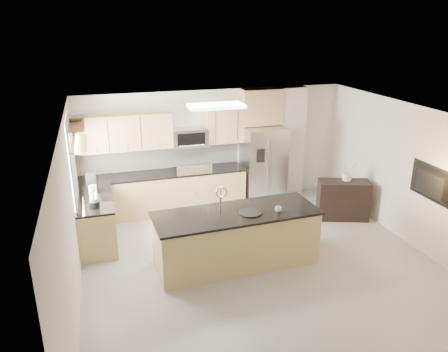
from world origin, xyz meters
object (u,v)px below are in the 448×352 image
object	(u,v)px
coffee_maker	(92,183)
television	(429,184)
cup	(278,209)
kettle	(97,195)
credenza	(343,200)
island	(236,238)
blender	(94,198)
refrigerator	(263,165)
flower_vase	(348,166)
microwave	(190,137)
bowl	(75,118)
range	(192,189)
platter	(251,213)

from	to	relation	value
coffee_maker	television	world-z (taller)	television
cup	coffee_maker	bearing A→B (deg)	146.62
cup	kettle	distance (m)	3.30
kettle	credenza	bearing A→B (deg)	-2.87
island	blender	bearing A→B (deg)	154.08
refrigerator	blender	distance (m)	4.01
flower_vase	blender	bearing A→B (deg)	-178.43
microwave	kettle	distance (m)	2.47
cup	bowl	world-z (taller)	bowl
range	platter	xyz separation A→B (m)	(0.43, -2.60, 0.51)
flower_vase	bowl	bearing A→B (deg)	174.22
island	blender	world-z (taller)	island
refrigerator	credenza	xyz separation A→B (m)	(1.30, -1.35, -0.47)
range	credenza	bearing A→B (deg)	-25.30
island	microwave	bearing A→B (deg)	92.33
range	flower_vase	size ratio (longest dim) A/B	1.86
blender	bowl	bearing A→B (deg)	104.52
television	platter	bearing A→B (deg)	80.35
island	bowl	distance (m)	3.53
refrigerator	flower_vase	distance (m)	1.92
kettle	bowl	size ratio (longest dim) A/B	0.55
microwave	platter	xyz separation A→B (m)	(0.43, -2.72, -0.65)
range	bowl	world-z (taller)	bowl
cup	coffee_maker	size ratio (longest dim) A/B	0.33
platter	refrigerator	bearing A→B (deg)	64.25
microwave	credenza	xyz separation A→B (m)	(2.96, -1.52, -1.21)
cup	television	bearing A→B (deg)	-9.76
refrigerator	kettle	world-z (taller)	refrigerator
range	television	xyz separation A→B (m)	(3.51, -3.12, 0.88)
platter	kettle	size ratio (longest dim) A/B	1.72
television	kettle	bearing A→B (deg)	70.40
cup	bowl	size ratio (longest dim) A/B	0.28
refrigerator	blender	xyz separation A→B (m)	(-3.73, -1.44, 0.21)
refrigerator	island	bearing A→B (deg)	-120.64
range	credenza	world-z (taller)	range
refrigerator	television	size ratio (longest dim) A/B	1.65
blender	range	bearing A→B (deg)	35.67
microwave	credenza	bearing A→B (deg)	-27.23
island	coffee_maker	bearing A→B (deg)	139.88
blender	bowl	world-z (taller)	bowl
island	bowl	world-z (taller)	bowl
blender	coffee_maker	xyz separation A→B (m)	(-0.02, 0.79, -0.01)
kettle	television	xyz separation A→B (m)	(5.54, -1.97, 0.33)
range	blender	size ratio (longest dim) A/B	2.75
bowl	flower_vase	distance (m)	5.46
island	platter	distance (m)	0.55
kettle	microwave	bearing A→B (deg)	32.16
blender	cup	bearing A→B (deg)	-21.68
bowl	television	world-z (taller)	bowl
range	credenza	xyz separation A→B (m)	(2.96, -1.40, -0.05)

